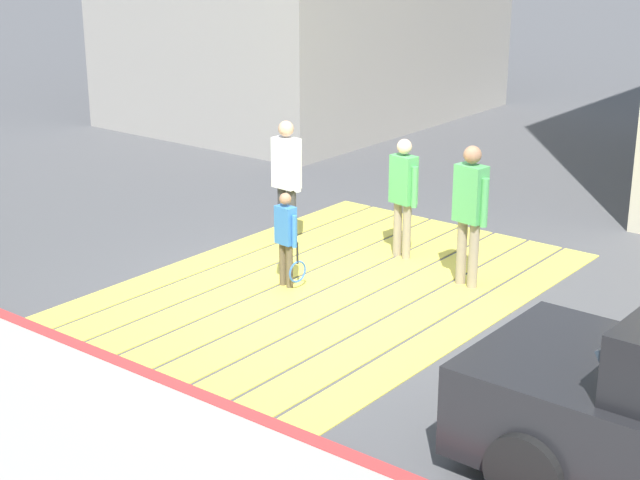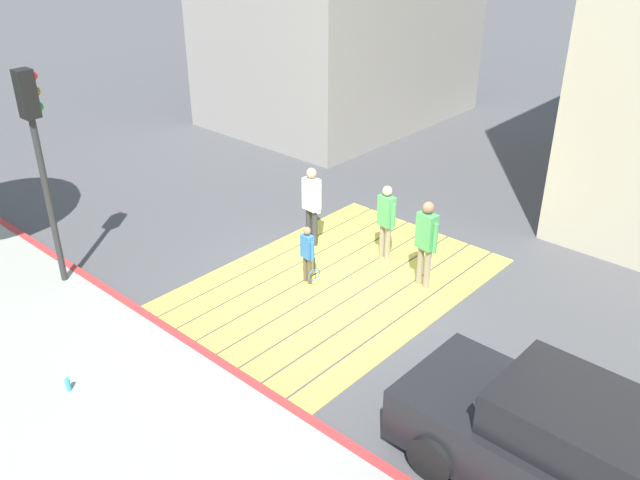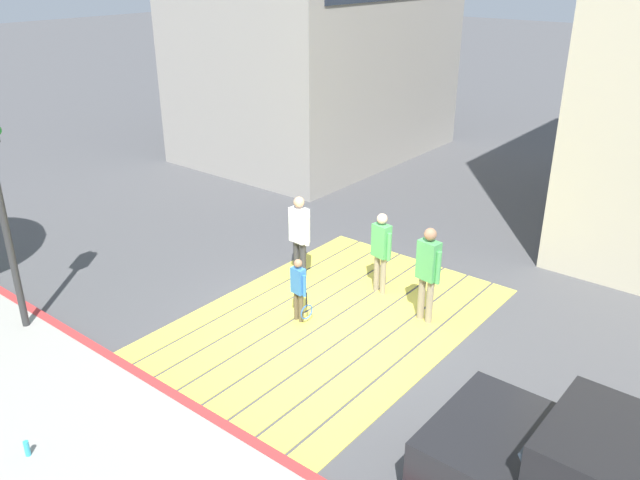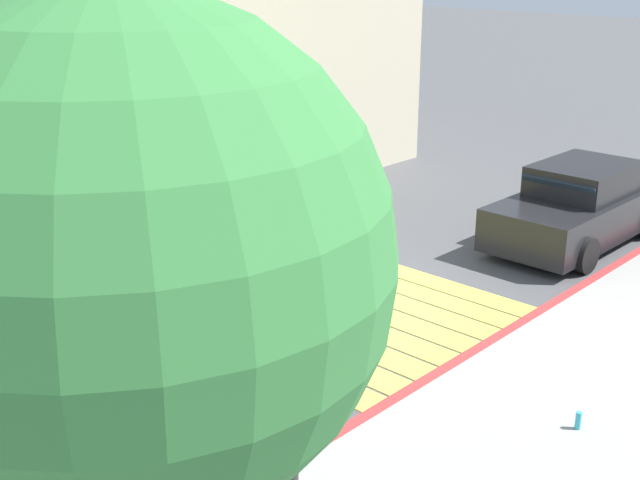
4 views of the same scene
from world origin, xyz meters
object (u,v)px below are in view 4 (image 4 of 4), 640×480
water_bottle (578,421)px  pedestrian_adult_lead (249,221)px  car_parked_near_curb (578,207)px  pedestrian_adult_side (314,206)px  street_tree (129,266)px  pedestrian_adult_trailing (198,247)px  pedestrian_child_with_racket (303,270)px  traffic_light_corner (288,223)px

water_bottle → pedestrian_adult_lead: (6.72, -0.94, 0.73)m
car_parked_near_curb → pedestrian_adult_side: size_ratio=2.39×
car_parked_near_curb → street_tree: (-2.75, 11.98, 2.90)m
pedestrian_adult_trailing → pedestrian_child_with_racket: 1.69m
pedestrian_adult_lead → car_parked_near_curb: bearing=-122.6°
street_tree → water_bottle: bearing=-95.1°
water_bottle → pedestrian_child_with_racket: (4.91, -0.43, 0.45)m
traffic_light_corner → pedestrian_adult_lead: (5.05, -4.03, -2.08)m
car_parked_near_curb → street_tree: size_ratio=0.81×
car_parked_near_curb → street_tree: 12.63m
car_parked_near_curb → pedestrian_adult_lead: pedestrian_adult_lead is taller
pedestrian_adult_trailing → pedestrian_adult_side: 2.82m
pedestrian_adult_lead → pedestrian_adult_side: size_ratio=0.91×
street_tree → pedestrian_adult_lead: bearing=-46.5°
street_tree → pedestrian_adult_side: size_ratio=2.94×
street_tree → pedestrian_adult_lead: size_ratio=3.22×
pedestrian_adult_lead → pedestrian_child_with_racket: pedestrian_adult_lead is taller
car_parked_near_curb → water_bottle: 7.17m
traffic_light_corner → pedestrian_adult_trailing: (4.50, -2.45, -2.00)m
pedestrian_adult_lead → pedestrian_adult_trailing: size_ratio=0.92×
street_tree → pedestrian_adult_trailing: size_ratio=2.98×
street_tree → pedestrian_child_with_racket: bearing=-53.9°
car_parked_near_curb → street_tree: bearing=102.9°
pedestrian_adult_trailing → pedestrian_adult_side: (0.16, -2.81, 0.01)m
pedestrian_adult_side → street_tree: bearing=126.8°
water_bottle → pedestrian_adult_side: pedestrian_adult_side is taller
water_bottle → pedestrian_adult_side: size_ratio=0.12×
pedestrian_adult_side → pedestrian_child_with_racket: size_ratio=1.48×
street_tree → pedestrian_child_with_racket: (4.41, -6.04, -2.95)m
car_parked_near_curb → traffic_light_corner: (-1.58, 9.45, 2.30)m
pedestrian_adult_trailing → water_bottle: bearing=-174.1°
car_parked_near_curb → pedestrian_child_with_racket: 6.17m
traffic_light_corner → pedestrian_adult_trailing: 5.50m
pedestrian_adult_side → pedestrian_child_with_racket: 2.29m
pedestrian_adult_lead → pedestrian_child_with_racket: (-1.81, 0.51, -0.28)m
car_parked_near_curb → pedestrian_adult_trailing: (2.92, 7.00, 0.31)m
traffic_light_corner → street_tree: (-1.17, 2.53, 0.59)m
traffic_light_corner → water_bottle: traffic_light_corner is taller
pedestrian_adult_lead → pedestrian_adult_side: bearing=-107.6°
traffic_light_corner → pedestrian_adult_trailing: traffic_light_corner is taller
street_tree → pedestrian_adult_side: street_tree is taller
pedestrian_adult_side → pedestrian_adult_trailing: bearing=93.2°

